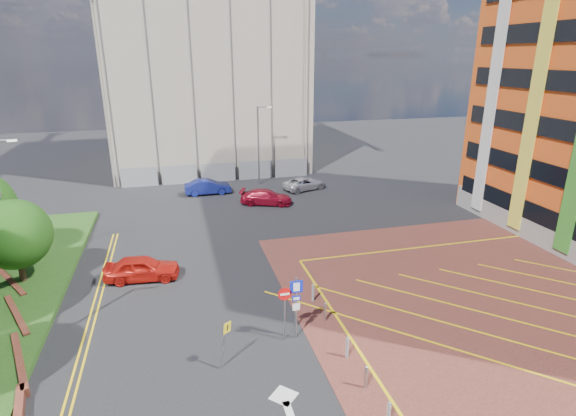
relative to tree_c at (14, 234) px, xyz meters
name	(u,v)px	position (x,y,z in m)	size (l,w,h in m)	color
ground	(291,352)	(13.50, -10.00, -3.19)	(140.00, 140.00, 0.00)	black
forecourt	(547,310)	(27.50, -10.00, -3.18)	(26.00, 26.00, 0.02)	brown
retaining_wall	(15,363)	(1.70, -8.00, -2.99)	(6.06, 20.33, 0.40)	brown
tree_c	(14,234)	(0.00, 0.00, 0.00)	(4.00, 4.00, 4.90)	#3D2B1C
lamp_left_far	(2,200)	(-0.92, 2.00, 1.47)	(1.53, 0.16, 8.00)	#9EA0A8
lamp_back	(259,142)	(17.58, 18.00, 1.17)	(1.53, 0.16, 8.00)	#9EA0A8
sign_cluster	(292,302)	(13.80, -9.02, -1.24)	(1.17, 0.12, 3.20)	#9EA0A8
warning_sign	(225,339)	(10.50, -10.33, -1.76)	(0.64, 0.39, 2.25)	#9EA0A8
bollard_row	(353,358)	(15.80, -11.67, -2.72)	(0.14, 11.14, 0.90)	#9EA0A8
construction_building	(205,71)	(13.50, 30.00, 7.81)	(21.20, 19.20, 22.00)	#AB9F8B
construction_fence	(228,172)	(14.50, 20.00, -2.19)	(21.60, 0.06, 2.00)	gray
car_red_left	(142,268)	(6.68, -1.01, -2.46)	(1.74, 4.33, 1.48)	red
car_blue_back	(208,187)	(12.01, 15.67, -2.47)	(1.53, 4.38, 1.44)	navy
car_red_back	(266,197)	(16.82, 11.17, -2.52)	(1.88, 4.63, 1.34)	maroon
car_silver_back	(305,184)	(21.49, 14.79, -2.58)	(2.05, 4.44, 1.23)	silver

